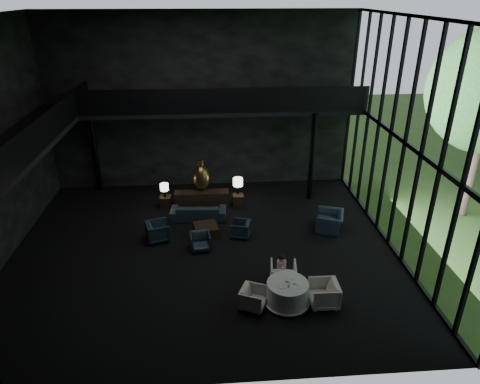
{
  "coord_description": "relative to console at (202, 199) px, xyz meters",
  "views": [
    {
      "loc": [
        0.3,
        -13.42,
        8.7
      ],
      "look_at": [
        1.34,
        0.5,
        2.08
      ],
      "focal_mm": 32.0,
      "sensor_mm": 36.0,
      "label": 1
    }
  ],
  "objects": [
    {
      "name": "railing_back",
      "position": [
        1.11,
        0.52,
        4.23
      ],
      "size": [
        12.0,
        0.06,
        1.0
      ],
      "primitive_type": "cube",
      "color": "black",
      "rests_on": "mezzanine_back"
    },
    {
      "name": "plate_a",
      "position": [
        2.42,
        -6.81,
        0.39
      ],
      "size": [
        0.25,
        0.25,
        0.01
      ],
      "primitive_type": "cylinder",
      "rotation": [
        0.0,
        0.0,
        0.13
      ],
      "color": "white",
      "rests_on": "dining_table"
    },
    {
      "name": "saucer",
      "position": [
        2.91,
        -6.74,
        0.38
      ],
      "size": [
        0.14,
        0.14,
        0.01
      ],
      "primitive_type": "cylinder",
      "rotation": [
        0.0,
        0.0,
        0.03
      ],
      "color": "white",
      "rests_on": "dining_table"
    },
    {
      "name": "sofa",
      "position": [
        -0.14,
        -1.07,
        0.11
      ],
      "size": [
        2.52,
        0.88,
        0.97
      ],
      "primitive_type": "imported",
      "rotation": [
        0.0,
        0.0,
        3.08
      ],
      "color": "#1B2635",
      "rests_on": "floor"
    },
    {
      "name": "wall_back",
      "position": [
        0.11,
        2.52,
        3.63
      ],
      "size": [
        14.0,
        0.04,
        8.0
      ],
      "primitive_type": "cube",
      "color": "black",
      "rests_on": "ground"
    },
    {
      "name": "window_armchair",
      "position": [
        5.06,
        -2.37,
        0.18
      ],
      "size": [
        1.18,
        1.47,
        1.11
      ],
      "primitive_type": "imported",
      "rotation": [
        0.0,
        0.0,
        -1.89
      ],
      "color": "black",
      "rests_on": "floor"
    },
    {
      "name": "dining_table",
      "position": [
        2.62,
        -6.64,
        -0.04
      ],
      "size": [
        1.43,
        1.43,
        0.75
      ],
      "color": "white",
      "rests_on": "floor"
    },
    {
      "name": "cereal_bowl",
      "position": [
        2.62,
        -6.56,
        0.42
      ],
      "size": [
        0.15,
        0.15,
        0.07
      ],
      "primitive_type": "ellipsoid",
      "color": "white",
      "rests_on": "dining_table"
    },
    {
      "name": "dining_chair_east",
      "position": [
        3.71,
        -6.78,
        0.1
      ],
      "size": [
        0.88,
        0.93,
        0.95
      ],
      "primitive_type": "imported",
      "rotation": [
        0.0,
        0.0,
        -1.58
      ],
      "color": "silver",
      "rests_on": "floor"
    },
    {
      "name": "mezzanine_back",
      "position": [
        1.11,
        1.52,
        3.63
      ],
      "size": [
        12.0,
        2.0,
        0.25
      ],
      "primitive_type": "cube",
      "color": "black",
      "rests_on": "wall_back"
    },
    {
      "name": "mezzanine_left",
      "position": [
        -5.89,
        -3.48,
        3.63
      ],
      "size": [
        2.0,
        12.0,
        0.25
      ],
      "primitive_type": "cube",
      "color": "black",
      "rests_on": "wall_left"
    },
    {
      "name": "side_table_left",
      "position": [
        -1.6,
        0.09,
        -0.1
      ],
      "size": [
        0.49,
        0.49,
        0.53
      ],
      "primitive_type": "cube",
      "color": "black",
      "rests_on": "floor"
    },
    {
      "name": "wall_front",
      "position": [
        0.11,
        -9.48,
        3.63
      ],
      "size": [
        14.0,
        0.04,
        8.0
      ],
      "primitive_type": "cube",
      "color": "black",
      "rests_on": "ground"
    },
    {
      "name": "lounge_armchair_west",
      "position": [
        -1.67,
        -2.64,
        0.07
      ],
      "size": [
        1.01,
        1.05,
        0.88
      ],
      "primitive_type": "imported",
      "rotation": [
        0.0,
        0.0,
        1.86
      ],
      "color": "#293C4C",
      "rests_on": "floor"
    },
    {
      "name": "child",
      "position": [
        2.59,
        -5.65,
        0.39
      ],
      "size": [
        0.3,
        0.3,
        0.64
      ],
      "rotation": [
        0.0,
        0.0,
        3.14
      ],
      "color": "#CEA8BD",
      "rests_on": "dining_chair_north"
    },
    {
      "name": "column_nw",
      "position": [
        -4.89,
        2.22,
        1.63
      ],
      "size": [
        0.24,
        0.24,
        4.0
      ],
      "primitive_type": "cylinder",
      "color": "black",
      "rests_on": "floor"
    },
    {
      "name": "curtain_wall",
      "position": [
        7.06,
        -3.48,
        3.63
      ],
      "size": [
        0.2,
        12.0,
        8.0
      ],
      "primitive_type": null,
      "color": "black",
      "rests_on": "ground"
    },
    {
      "name": "coffee_cup",
      "position": [
        2.81,
        -6.7,
        0.42
      ],
      "size": [
        0.09,
        0.09,
        0.06
      ],
      "primitive_type": "cylinder",
      "rotation": [
        0.0,
        0.0,
        -0.26
      ],
      "color": "white",
      "rests_on": "saucer"
    },
    {
      "name": "bronze_urn",
      "position": [
        -0.0,
        0.22,
        0.96
      ],
      "size": [
        0.74,
        0.74,
        1.39
      ],
      "color": "#B96F27",
      "rests_on": "console"
    },
    {
      "name": "table_lamp_right",
      "position": [
        1.6,
        0.23,
        0.65
      ],
      "size": [
        0.43,
        0.43,
        0.72
      ],
      "color": "black",
      "rests_on": "side_table_right"
    },
    {
      "name": "side_table_right",
      "position": [
        1.6,
        0.06,
        -0.12
      ],
      "size": [
        0.46,
        0.46,
        0.5
      ],
      "primitive_type": "cube",
      "color": "black",
      "rests_on": "floor"
    },
    {
      "name": "coffee_table",
      "position": [
        0.16,
        -2.36,
        -0.17
      ],
      "size": [
        1.04,
        1.04,
        0.4
      ],
      "primitive_type": "cube",
      "rotation": [
        0.0,
        0.0,
        0.18
      ],
      "color": "black",
      "rests_on": "floor"
    },
    {
      "name": "lounge_armchair_east",
      "position": [
        1.5,
        -2.61,
        -0.04
      ],
      "size": [
        0.74,
        0.77,
        0.65
      ],
      "primitive_type": "imported",
      "rotation": [
        0.0,
        0.0,
        -1.84
      ],
      "color": "#304653",
      "rests_on": "floor"
    },
    {
      "name": "table_lamp_left",
      "position": [
        -1.6,
        0.04,
        0.6
      ],
      "size": [
        0.37,
        0.37,
        0.62
      ],
      "color": "black",
      "rests_on": "side_table_left"
    },
    {
      "name": "dining_chair_north",
      "position": [
        2.65,
        -5.69,
        0.08
      ],
      "size": [
        0.98,
        0.93,
        0.91
      ],
      "primitive_type": "imported",
      "rotation": [
        0.0,
        0.0,
        3.02
      ],
      "color": "beige",
      "rests_on": "floor"
    },
    {
      "name": "railing_left",
      "position": [
        -4.89,
        -3.48,
        4.23
      ],
      "size": [
        0.06,
        12.0,
        1.0
      ],
      "primitive_type": "cube",
      "color": "black",
      "rests_on": "mezzanine_left"
    },
    {
      "name": "ceiling",
      "position": [
        0.11,
        -3.48,
        7.63
      ],
      "size": [
        14.0,
        12.0,
        0.02
      ],
      "primitive_type": "cube",
      "color": "black",
      "rests_on": "ground"
    },
    {
      "name": "dining_chair_west",
      "position": [
        1.57,
        -6.74,
        -0.02
      ],
      "size": [
        0.86,
        0.88,
        0.71
      ],
      "primitive_type": "imported",
      "rotation": [
        0.0,
        0.0,
        1.16
      ],
      "color": "beige",
      "rests_on": "floor"
    },
    {
      "name": "console",
      "position": [
        0.0,
        0.0,
        0.0
      ],
      "size": [
        2.34,
        0.53,
        0.74
      ],
      "primitive_type": "cube",
      "color": "black",
      "rests_on": "floor"
    },
    {
      "name": "column_ne",
      "position": [
        4.91,
        0.52,
        1.63
      ],
      "size": [
        0.24,
        0.24,
        4.0
      ],
      "primitive_type": "cylinder",
      "color": "black",
      "rests_on": "floor"
    },
    {
      "name": "cream_pot",
      "position": [
        2.61,
        -6.82,
        0.41
      ],
      "size": [
        0.06,
        0.06,
        0.07
      ],
      "primitive_type": "cylinder",
      "rotation": [
        0.0,
        0.0,
        0.01
      ],
      "color": "#99999E",
      "rests_on": "dining_table"
    },
    {
      "name": "lounge_armchair_south",
      "position": [
        -0.05,
        -3.42,
        -0.03
      ],
      "size": [
        0.73,
        0.69,
        0.68
      ],
      "primitive_type": "imported",
      "rotation": [
        0.0,
        0.0,
        0.12
      ],
      "color": "black",
      "rests_on": "floor"
    },
    {
      "name": "floor",
      "position": [
        0.11,
        -3.48,
        -0.37
      ],
      "size": [
        14.0,
        12.0,
        0.02
      ],
      "primitive_type": "cube",
      "color": "black",
      "rests_on": "ground"
    },
    {
      "name": "plate_b",
      "position": [
        2.75,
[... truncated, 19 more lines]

